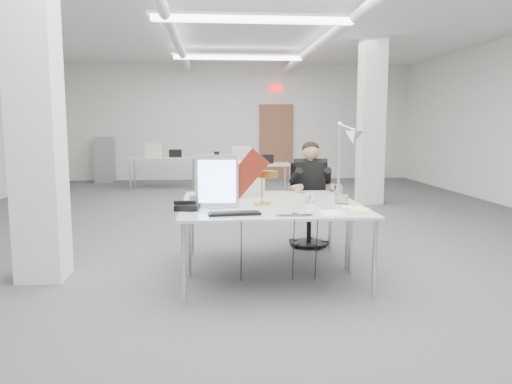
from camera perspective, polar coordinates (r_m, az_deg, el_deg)
room_shell at (r=7.24m, az=-0.05°, el=8.87°), size 10.04×14.04×3.24m
desk_main at (r=4.69m, az=2.24°, el=-2.23°), size 1.80×0.90×0.02m
desk_second at (r=5.57m, az=1.09°, el=-0.63°), size 1.80×0.90×0.02m
bg_desk_a at (r=10.14m, az=-0.50°, el=3.18°), size 1.60×0.80×0.02m
bg_desk_b at (r=12.37m, az=-10.60°, el=3.88°), size 1.60×0.80×0.02m
filing_cabinet at (r=14.07m, az=-16.92°, el=3.55°), size 0.45×0.55×1.20m
office_chair at (r=6.39m, az=6.11°, el=-1.20°), size 0.63×0.63×1.13m
seated_person at (r=6.29m, az=6.24°, el=1.74°), size 0.54×0.64×0.86m
monitor at (r=4.80m, az=-4.49°, el=1.23°), size 0.42×0.08×0.51m
pennant at (r=4.77m, az=-1.40°, el=1.82°), size 0.49×0.15×0.54m
keyboard at (r=4.45m, az=-2.49°, el=-2.47°), size 0.48×0.20×0.02m
laptop at (r=4.39m, az=4.46°, el=-2.60°), size 0.33×0.22×0.03m
mouse at (r=4.51m, az=6.09°, el=-2.30°), size 0.08×0.06×0.03m
bankers_lamp at (r=4.97m, az=0.70°, el=0.61°), size 0.35×0.25×0.36m
desk_phone at (r=4.73m, az=-7.87°, el=-1.73°), size 0.24×0.22×0.05m
picture_frame_left at (r=4.91m, az=-6.79°, el=-1.04°), size 0.14×0.06×0.11m
picture_frame_right at (r=5.10m, az=9.75°, el=-0.80°), size 0.13×0.08×0.10m
desk_clock at (r=5.15m, az=6.18°, el=-0.66°), size 0.11×0.07×0.11m
paper_stack_a at (r=4.57m, az=8.67°, el=-2.37°), size 0.23×0.32×0.01m
paper_stack_b at (r=4.78m, az=11.76°, el=-2.01°), size 0.23×0.27×0.01m
paper_stack_c at (r=4.92m, az=10.92°, el=-1.71°), size 0.22×0.18×0.01m
beige_monitor at (r=5.62m, az=-1.63°, el=1.52°), size 0.49×0.48×0.38m
architect_lamp at (r=5.44m, az=10.11°, el=3.53°), size 0.44×0.68×0.82m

